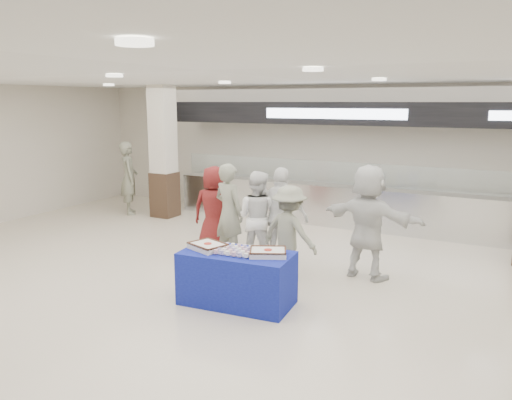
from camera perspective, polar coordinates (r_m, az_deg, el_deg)
The scene contains 14 objects.
ground at distance 7.17m, azimuth -5.55°, elevation -11.96°, with size 14.00×14.00×0.00m, color beige.
serving_line at distance 11.60m, azimuth 9.14°, elevation 2.86°, with size 8.70×0.85×2.80m.
column_left at distance 12.41m, azimuth -10.53°, elevation 5.08°, with size 0.55×0.55×3.20m.
display_table at distance 7.09m, azimuth -2.19°, elevation -8.91°, with size 1.55×0.78×0.75m, color #162499.
sheet_cake_left at distance 7.14m, azimuth -5.53°, elevation -5.21°, with size 0.59×0.53×0.10m.
sheet_cake_right at distance 6.82m, azimuth 1.38°, elevation -5.95°, with size 0.61×0.56×0.10m.
cupcake_tray at distance 6.94m, azimuth -2.25°, elevation -5.78°, with size 0.49×0.38×0.07m.
civilian_maroon at distance 9.39m, azimuth -4.82°, elevation -1.08°, with size 0.80×0.52×1.64m, color maroon.
soldier_a at distance 8.83m, azimuth -3.10°, elevation -1.45°, with size 0.64×0.42×1.76m, color gray.
chef_tall at distance 8.74m, azimuth 0.09°, elevation -1.99°, with size 0.80×0.62×1.64m, color white.
chef_short at distance 8.63m, azimuth 2.91°, elevation -1.90°, with size 1.01×0.42×1.72m, color white.
soldier_b at distance 7.97m, azimuth 3.82°, elevation -3.75°, with size 0.98×0.56×1.52m, color gray.
civilian_white at distance 8.15m, azimuth 12.69°, elevation -2.44°, with size 1.72×0.55×1.86m, color white.
soldier_bg at distance 12.97m, azimuth -14.31°, elevation 2.45°, with size 0.67×0.44×1.83m, color gray.
Camera 1 is at (3.65, -5.48, 2.81)m, focal length 35.00 mm.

